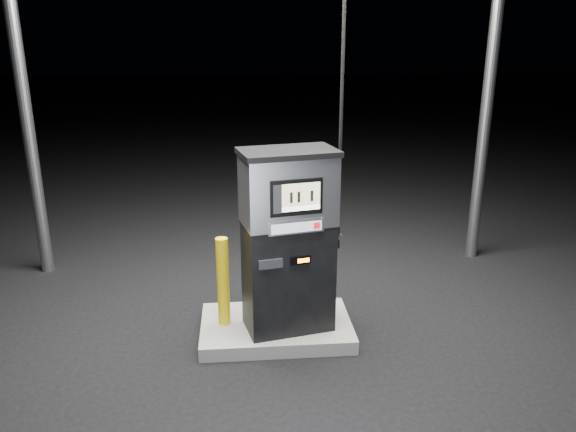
{
  "coord_description": "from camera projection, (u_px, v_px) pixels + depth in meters",
  "views": [
    {
      "loc": [
        -0.36,
        -5.36,
        3.09
      ],
      "look_at": [
        0.13,
        0.0,
        1.34
      ],
      "focal_mm": 35.0,
      "sensor_mm": 36.0,
      "label": 1
    }
  ],
  "objects": [
    {
      "name": "fuel_dispenser",
      "position": [
        289.0,
        240.0,
        5.64
      ],
      "size": [
        1.09,
        0.74,
        3.92
      ],
      "rotation": [
        0.0,
        0.0,
        0.21
      ],
      "color": "black",
      "rests_on": "pump_island"
    },
    {
      "name": "pump_island",
      "position": [
        276.0,
        328.0,
        6.04
      ],
      "size": [
        1.6,
        1.0,
        0.15
      ],
      "primitive_type": "cube",
      "color": "#61615D",
      "rests_on": "ground"
    },
    {
      "name": "bollard_right",
      "position": [
        331.0,
        292.0,
        5.75
      ],
      "size": [
        0.15,
        0.15,
        0.85
      ],
      "primitive_type": "cylinder",
      "rotation": [
        0.0,
        0.0,
        0.36
      ],
      "color": "yellow",
      "rests_on": "pump_island"
    },
    {
      "name": "bollard_left",
      "position": [
        223.0,
        282.0,
        5.85
      ],
      "size": [
        0.16,
        0.16,
        0.96
      ],
      "primitive_type": "cylinder",
      "rotation": [
        0.0,
        0.0,
        -0.3
      ],
      "color": "yellow",
      "rests_on": "pump_island"
    },
    {
      "name": "ground",
      "position": [
        276.0,
        334.0,
        6.07
      ],
      "size": [
        80.0,
        80.0,
        0.0
      ],
      "primitive_type": "plane",
      "color": "black",
      "rests_on": "ground"
    }
  ]
}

